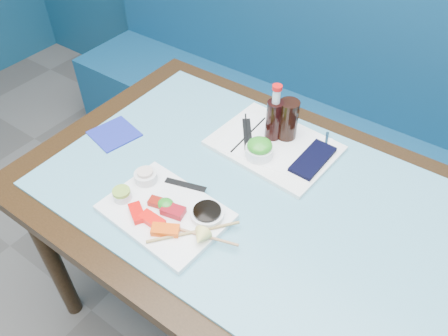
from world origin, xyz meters
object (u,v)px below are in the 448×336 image
Objects in this scene: serving_tray at (274,146)px; sashimi_plate at (165,212)px; cola_glass at (288,120)px; seaweed_bowl at (259,152)px; cola_bottle_body at (274,122)px; dining_table at (258,216)px; blue_napkin at (114,134)px; booth_bench at (353,142)px.

sashimi_plate is at bearing -98.92° from serving_tray.
sashimi_plate is 0.48m from cola_glass.
cola_bottle_body is (-0.01, 0.10, 0.04)m from seaweed_bowl.
blue_napkin is (-0.53, -0.05, 0.09)m from dining_table.
cola_bottle_body reaches higher than sashimi_plate.
seaweed_bowl is 0.48m from blue_napkin.
sashimi_plate reaches higher than dining_table.
serving_tray is 0.52m from blue_napkin.
dining_table is 10.31× the size of blue_napkin.
cola_glass reaches higher than dining_table.
cola_glass and cola_bottle_body have the same top height.
sashimi_plate is (-0.17, -1.05, 0.39)m from booth_bench.
seaweed_bowl is at bearing -98.75° from cola_glass.
dining_table is at bearing -90.00° from booth_bench.
serving_tray reaches higher than blue_napkin.
sashimi_plate is at bearing -99.17° from booth_bench.
blue_napkin is at bearing -158.68° from seaweed_bowl.
seaweed_bowl is at bearing 123.19° from dining_table.
cola_glass is (-0.06, -0.58, 0.46)m from booth_bench.
booth_bench is 0.75m from cola_glass.
booth_bench reaches higher than dining_table.
cola_glass reaches higher than blue_napkin.
dining_table is at bearing -67.25° from cola_bottle_body.
sashimi_plate is 3.80× the size of seaweed_bowl.
booth_bench is 0.75m from serving_tray.
serving_tray is at bearing 109.80° from dining_table.
sashimi_plate is at bearing -104.55° from seaweed_bowl.
blue_napkin is (-0.47, -0.31, -0.08)m from cola_glass.
cola_bottle_body is at bearing 84.69° from sashimi_plate.
sashimi_plate is 0.88× the size of serving_tray.
sashimi_plate is 0.35m from seaweed_bowl.
cola_bottle_body reaches higher than serving_tray.
cola_glass is at bearing 39.22° from cola_bottle_body.
sashimi_plate is at bearing -102.96° from cola_glass.
seaweed_bowl is (-0.08, 0.13, 0.12)m from dining_table.
seaweed_bowl is at bearing 21.32° from blue_napkin.
booth_bench is 22.56× the size of cola_glass.
booth_bench reaches higher than sashimi_plate.
serving_tray is 0.08m from cola_bottle_body.
sashimi_plate is at bearing -99.53° from cola_bottle_body.
blue_napkin reaches higher than dining_table.
blue_napkin is at bearing 160.44° from sashimi_plate.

